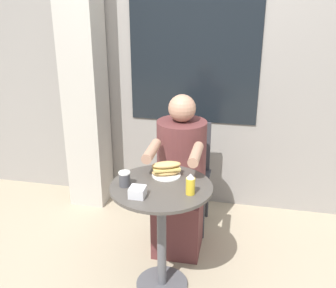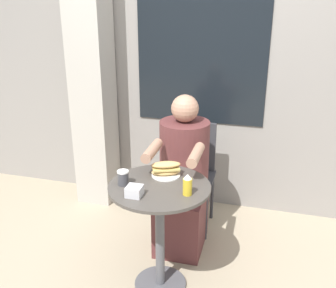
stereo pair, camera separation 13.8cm
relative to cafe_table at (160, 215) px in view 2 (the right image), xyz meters
The scene contains 10 objects.
ground_plane 0.54m from the cafe_table, ahead, with size 8.00×8.00×0.00m, color tan.
storefront_wall 1.52m from the cafe_table, 90.00° to the left, with size 8.00×0.09×2.80m.
lattice_pillar 1.54m from the cafe_table, 131.71° to the left, with size 0.32×0.32×2.40m.
cafe_table is the anchor object (origin of this frame).
diner_chair 0.86m from the cafe_table, 88.50° to the left, with size 0.39×0.39×0.87m.
seated_diner 0.51m from the cafe_table, 87.20° to the left, with size 0.37×0.66×1.19m.
sandwich_on_plate 0.29m from the cafe_table, 90.41° to the left, with size 0.20×0.19×0.10m.
drink_cup 0.34m from the cafe_table, 166.69° to the right, with size 0.07×0.07×0.09m.
napkin_box 0.31m from the cafe_table, 121.35° to the right, with size 0.09×0.09×0.06m.
condiment_bottle 0.34m from the cafe_table, 19.96° to the right, with size 0.05×0.05×0.13m.
Camera 2 is at (0.63, -2.06, 1.85)m, focal length 42.00 mm.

